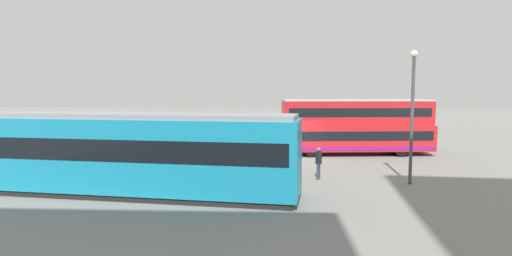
# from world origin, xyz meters

# --- Properties ---
(ground_plane) EXTENTS (160.00, 160.00, 0.00)m
(ground_plane) POSITION_xyz_m (0.00, 0.00, 0.00)
(ground_plane) COLOR gray
(double_decker_bus) EXTENTS (10.84, 3.73, 3.91)m
(double_decker_bus) POSITION_xyz_m (-4.01, -2.19, 1.99)
(double_decker_bus) COLOR red
(double_decker_bus) RESTS_ON ground
(tram_yellow) EXTENTS (15.21, 4.17, 3.56)m
(tram_yellow) POSITION_xyz_m (7.79, 10.02, 1.85)
(tram_yellow) COLOR teal
(tram_yellow) RESTS_ON ground
(pedestrian_near_railing) EXTENTS (0.43, 0.43, 1.63)m
(pedestrian_near_railing) POSITION_xyz_m (5.66, 3.51, 0.93)
(pedestrian_near_railing) COLOR #4C3F2D
(pedestrian_near_railing) RESTS_ON ground
(pedestrian_crossing) EXTENTS (0.40, 0.40, 1.64)m
(pedestrian_crossing) POSITION_xyz_m (-0.79, 6.28, 0.94)
(pedestrian_crossing) COLOR #33384C
(pedestrian_crossing) RESTS_ON ground
(pedestrian_railing) EXTENTS (7.60, 0.40, 1.08)m
(pedestrian_railing) POSITION_xyz_m (4.23, 5.19, 0.74)
(pedestrian_railing) COLOR gray
(pedestrian_railing) RESTS_ON ground
(info_sign) EXTENTS (1.13, 0.33, 2.30)m
(info_sign) POSITION_xyz_m (10.18, 4.45, 1.60)
(info_sign) COLOR slate
(info_sign) RESTS_ON ground
(street_lamp) EXTENTS (0.36, 0.36, 6.44)m
(street_lamp) POSITION_xyz_m (-5.14, 7.10, 3.79)
(street_lamp) COLOR #4C4C51
(street_lamp) RESTS_ON ground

